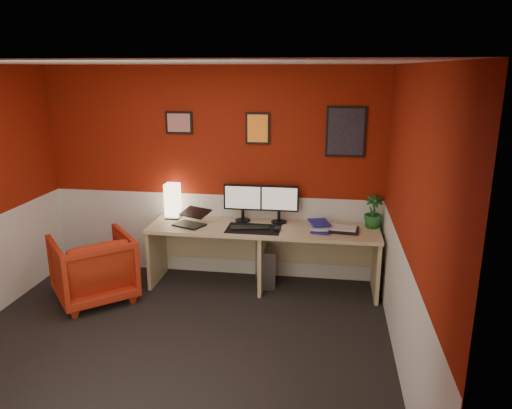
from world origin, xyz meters
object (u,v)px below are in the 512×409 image
monitor_left (243,197)px  pc_tower (265,265)px  zen_tray (342,230)px  desk (263,257)px  armchair (93,268)px  monitor_right (279,198)px  potted_plant (373,212)px  shoji_lamp (173,202)px  laptop (189,216)px

monitor_left → pc_tower: bearing=-15.4°
zen_tray → pc_tower: bearing=172.0°
desk → zen_tray: zen_tray is taller
desk → monitor_left: (-0.27, 0.20, 0.66)m
armchair → monitor_right: bearing=160.6°
monitor_right → armchair: bearing=-158.3°
potted_plant → monitor_right: bearing=178.9°
desk → monitor_right: bearing=52.1°
monitor_right → shoji_lamp: bearing=-179.7°
monitor_left → zen_tray: (1.15, -0.20, -0.28)m
laptop → armchair: 1.17m
laptop → zen_tray: size_ratio=0.94×
shoji_lamp → desk: bearing=-10.0°
monitor_right → potted_plant: 1.07m
desk → monitor_left: 0.73m
laptop → armchair: size_ratio=0.41×
armchair → pc_tower: bearing=160.1°
desk → zen_tray: 0.96m
desk → pc_tower: bearing=86.9°
potted_plant → desk: bearing=-171.5°
shoji_lamp → monitor_right: 1.27m
laptop → armchair: laptop is taller
monitor_right → potted_plant: (1.06, -0.02, -0.11)m
shoji_lamp → monitor_right: bearing=0.3°
zen_tray → potted_plant: (0.34, 0.18, 0.17)m
potted_plant → monitor_left: bearing=179.4°
desk → laptop: laptop is taller
desk → potted_plant: size_ratio=7.12×
monitor_left → armchair: bearing=-153.2°
monitor_right → armchair: size_ratio=0.72×
zen_tray → laptop: bearing=-177.9°
zen_tray → potted_plant: 0.42m
potted_plant → zen_tray: bearing=-151.4°
laptop → monitor_right: (1.00, 0.27, 0.18)m
shoji_lamp → zen_tray: (1.99, -0.20, -0.18)m
shoji_lamp → zen_tray: 2.01m
desk → monitor_right: (0.16, 0.20, 0.66)m
potted_plant → armchair: bearing=-165.9°
zen_tray → armchair: bearing=-168.0°
shoji_lamp → monitor_left: size_ratio=0.69×
shoji_lamp → potted_plant: size_ratio=1.10×
monitor_left → monitor_right: bearing=0.8°
shoji_lamp → armchair: 1.17m
zen_tray → monitor_right: bearing=164.2°
shoji_lamp → laptop: bearing=-44.0°
monitor_right → potted_plant: monitor_right is taller
laptop → potted_plant: (2.06, 0.25, 0.07)m
shoji_lamp → potted_plant: shoji_lamp is taller
laptop → pc_tower: 1.06m
desk → pc_tower: 0.19m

